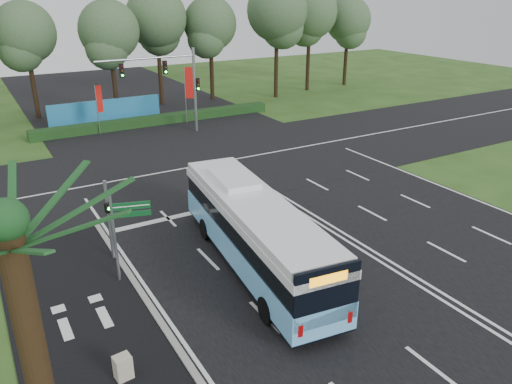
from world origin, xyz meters
The scene contains 16 objects.
ground centered at (0.00, 0.00, 0.00)m, with size 120.00×120.00×0.00m, color #2A4918.
road_main centered at (0.00, 0.00, 0.02)m, with size 20.00×120.00×0.04m, color black.
road_cross centered at (0.00, 12.00, 0.03)m, with size 120.00×14.00×0.05m, color black.
bike_path centered at (-12.50, -3.00, 0.03)m, with size 5.00×18.00×0.06m, color black.
kerb_strip centered at (-10.10, -3.00, 0.06)m, with size 0.25×18.00×0.12m, color gray.
city_bus centered at (-5.06, -1.60, 1.74)m, with size 3.96×12.26×3.46m.
pedestrian_signal centered at (-10.27, 2.23, 2.08)m, with size 0.33×0.43×3.81m.
street_sign centered at (-10.24, 0.18, 2.58)m, with size 1.54×0.54×4.11m.
utility_cabinet centered at (-12.08, -5.44, 0.43)m, with size 0.52×0.43×0.87m, color #C0B79B.
banner_flag_left centered at (-5.25, 23.76, 2.74)m, with size 0.58×0.27×4.17m.
banner_flag_mid centered at (2.61, 23.43, 3.33)m, with size 0.70×0.36×5.14m.
palm_tree centered at (-14.50, -8.00, 6.44)m, with size 3.20×3.20×7.65m.
traffic_light_gantry centered at (0.21, 20.50, 4.66)m, with size 8.41×0.28×7.00m.
hedge centered at (0.00, 24.50, 0.40)m, with size 22.00×1.20×0.80m, color #123413.
blue_hoarding centered at (-4.00, 27.00, 1.10)m, with size 10.00×0.30×2.20m, color #1E71A6.
eucalyptus_row centered at (4.11, 31.31, 8.46)m, with size 53.43×9.48×12.49m.
Camera 1 is at (-14.72, -18.20, 11.45)m, focal length 35.00 mm.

